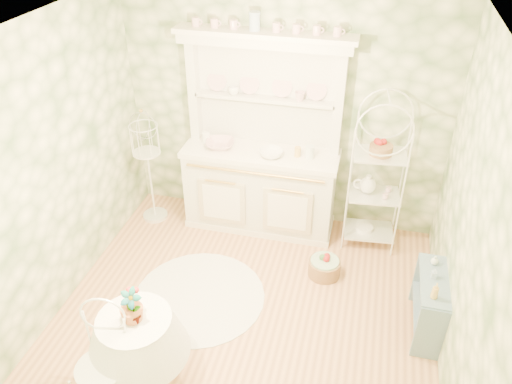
% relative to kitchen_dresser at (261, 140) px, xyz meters
% --- Properties ---
extents(floor, '(3.60, 3.60, 0.00)m').
position_rel_kitchen_dresser_xyz_m(floor, '(0.20, -1.52, -1.15)').
color(floor, tan).
rests_on(floor, ground).
extents(ceiling, '(3.60, 3.60, 0.00)m').
position_rel_kitchen_dresser_xyz_m(ceiling, '(0.20, -1.52, 1.56)').
color(ceiling, white).
rests_on(ceiling, floor).
extents(wall_left, '(3.60, 3.60, 0.00)m').
position_rel_kitchen_dresser_xyz_m(wall_left, '(-1.60, -1.52, 0.21)').
color(wall_left, '#EFEBC5').
rests_on(wall_left, floor).
extents(wall_right, '(3.60, 3.60, 0.00)m').
position_rel_kitchen_dresser_xyz_m(wall_right, '(2.00, -1.52, 0.21)').
color(wall_right, '#EFEBC5').
rests_on(wall_right, floor).
extents(wall_back, '(3.60, 3.60, 0.00)m').
position_rel_kitchen_dresser_xyz_m(wall_back, '(0.20, 0.28, 0.21)').
color(wall_back, '#EFEBC5').
rests_on(wall_back, floor).
extents(kitchen_dresser, '(1.87, 0.61, 2.29)m').
position_rel_kitchen_dresser_xyz_m(kitchen_dresser, '(0.00, 0.00, 0.00)').
color(kitchen_dresser, white).
rests_on(kitchen_dresser, floor).
extents(bakers_rack, '(0.57, 0.44, 1.72)m').
position_rel_kitchen_dresser_xyz_m(bakers_rack, '(1.29, -0.03, -0.28)').
color(bakers_rack, white).
rests_on(bakers_rack, floor).
extents(side_shelf, '(0.33, 0.73, 0.60)m').
position_rel_kitchen_dresser_xyz_m(side_shelf, '(1.88, -1.22, -0.84)').
color(side_shelf, '#6B89A0').
rests_on(side_shelf, floor).
extents(round_table, '(0.82, 0.82, 0.69)m').
position_rel_kitchen_dresser_xyz_m(round_table, '(-0.46, -2.36, -0.80)').
color(round_table, white).
rests_on(round_table, floor).
extents(cafe_chair, '(0.50, 0.50, 0.94)m').
position_rel_kitchen_dresser_xyz_m(cafe_chair, '(-0.63, -2.65, -0.67)').
color(cafe_chair, white).
rests_on(cafe_chair, floor).
extents(birdcage_stand, '(0.33, 0.33, 1.33)m').
position_rel_kitchen_dresser_xyz_m(birdcage_stand, '(-1.30, -0.17, -0.48)').
color(birdcage_stand, white).
rests_on(birdcage_stand, floor).
extents(floor_basket, '(0.31, 0.31, 0.19)m').
position_rel_kitchen_dresser_xyz_m(floor_basket, '(0.87, -0.72, -1.05)').
color(floor_basket, '#956D46').
rests_on(floor_basket, floor).
extents(lace_rug, '(1.50, 1.50, 0.01)m').
position_rel_kitchen_dresser_xyz_m(lace_rug, '(-0.31, -1.35, -1.14)').
color(lace_rug, white).
rests_on(lace_rug, floor).
extents(bowl_floral, '(0.38, 0.38, 0.08)m').
position_rel_kitchen_dresser_xyz_m(bowl_floral, '(-0.46, -0.02, -0.13)').
color(bowl_floral, white).
rests_on(bowl_floral, kitchen_dresser).
extents(bowl_white, '(0.28, 0.28, 0.08)m').
position_rel_kitchen_dresser_xyz_m(bowl_white, '(0.14, -0.09, -0.13)').
color(bowl_white, white).
rests_on(bowl_white, kitchen_dresser).
extents(cup_left, '(0.13, 0.13, 0.09)m').
position_rel_kitchen_dresser_xyz_m(cup_left, '(-0.34, 0.16, 0.47)').
color(cup_left, white).
rests_on(cup_left, kitchen_dresser).
extents(cup_right, '(0.13, 0.13, 0.10)m').
position_rel_kitchen_dresser_xyz_m(cup_right, '(0.39, 0.16, 0.47)').
color(cup_right, white).
rests_on(cup_right, kitchen_dresser).
extents(potted_geranium, '(0.18, 0.13, 0.33)m').
position_rel_kitchen_dresser_xyz_m(potted_geranium, '(-0.43, -2.38, -0.30)').
color(potted_geranium, '#3F7238').
rests_on(potted_geranium, round_table).
extents(bottle_amber, '(0.07, 0.07, 0.16)m').
position_rel_kitchen_dresser_xyz_m(bottle_amber, '(1.85, -1.45, -0.46)').
color(bottle_amber, tan).
rests_on(bottle_amber, side_shelf).
extents(bottle_blue, '(0.05, 0.05, 0.10)m').
position_rel_kitchen_dresser_xyz_m(bottle_blue, '(1.86, -1.20, -0.49)').
color(bottle_blue, '#A2B9D2').
rests_on(bottle_blue, side_shelf).
extents(bottle_glass, '(0.08, 0.08, 0.09)m').
position_rel_kitchen_dresser_xyz_m(bottle_glass, '(1.88, -1.01, -0.50)').
color(bottle_glass, silver).
rests_on(bottle_glass, side_shelf).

